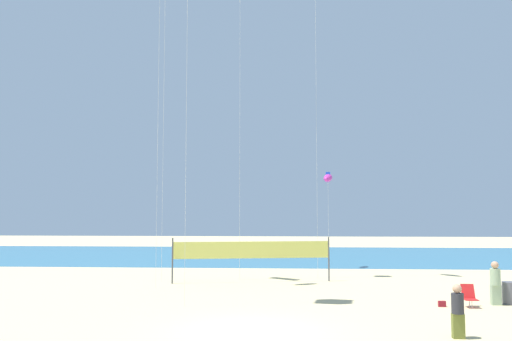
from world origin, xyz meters
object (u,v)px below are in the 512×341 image
beachgoer_charcoal_shirt (458,309)px  trash_barrel (510,293)px  beach_handbag (442,304)px  beachgoer_sage_shirt (495,282)px  kite_magenta_inflatable (328,178)px  folding_beach_chair (469,295)px  volleyball_net (252,252)px

beachgoer_charcoal_shirt → trash_barrel: bearing=-157.9°
beachgoer_charcoal_shirt → beach_handbag: 5.36m
beachgoer_sage_shirt → kite_magenta_inflatable: kite_magenta_inflatable is taller
beach_handbag → trash_barrel: bearing=14.2°
folding_beach_chair → beach_handbag: (-1.09, -0.03, -0.35)m
beachgoer_sage_shirt → trash_barrel: bearing=-97.7°
beach_handbag → kite_magenta_inflatable: 15.39m
folding_beach_chair → volleyball_net: volleyball_net is taller
beach_handbag → volleyball_net: bearing=140.7°
beachgoer_sage_shirt → kite_magenta_inflatable: bearing=-4.3°
beachgoer_sage_shirt → beachgoer_charcoal_shirt: (-3.38, -5.72, -0.08)m
volleyball_net → kite_magenta_inflatable: size_ratio=1.31×
folding_beach_chair → volleyball_net: bearing=99.8°
trash_barrel → beachgoer_charcoal_shirt: bearing=-124.2°
folding_beach_chair → kite_magenta_inflatable: bearing=63.5°
beachgoer_charcoal_shirt → trash_barrel: 7.23m
trash_barrel → kite_magenta_inflatable: bearing=116.1°
folding_beach_chair → trash_barrel: size_ratio=0.97×
trash_barrel → folding_beach_chair: bearing=-159.1°
folding_beach_chair → volleyball_net: (-9.18, 6.60, 1.17)m
beachgoer_charcoal_shirt → trash_barrel: beachgoer_charcoal_shirt is taller
volleyball_net → kite_magenta_inflatable: kite_magenta_inflatable is taller
beach_handbag → kite_magenta_inflatable: kite_magenta_inflatable is taller
beachgoer_sage_shirt → kite_magenta_inflatable: size_ratio=0.27×
beachgoer_charcoal_shirt → trash_barrel: size_ratio=1.78×
beachgoer_charcoal_shirt → folding_beach_chair: beachgoer_charcoal_shirt is taller
beachgoer_sage_shirt → trash_barrel: (0.68, 0.24, -0.49)m
beachgoer_sage_shirt → folding_beach_chair: bearing=83.9°
beachgoer_charcoal_shirt → beach_handbag: size_ratio=5.56×
beachgoer_sage_shirt → folding_beach_chair: (-1.24, -0.49, -0.48)m
beachgoer_charcoal_shirt → kite_magenta_inflatable: (-2.33, 19.00, 5.18)m
beachgoer_charcoal_shirt → volleyball_net: volleyball_net is taller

